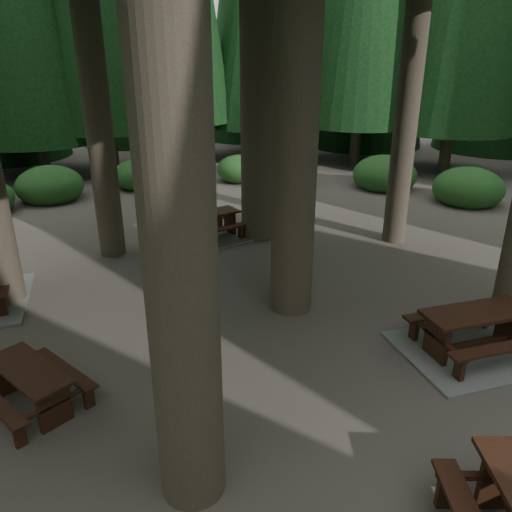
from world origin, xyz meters
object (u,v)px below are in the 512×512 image
picnic_table_a (473,338)px  picnic_table_d (272,213)px  picnic_table_c (209,230)px  picnic_table_b (31,382)px

picnic_table_a → picnic_table_d: picnic_table_a is taller
picnic_table_c → picnic_table_d: bearing=-8.1°
picnic_table_c → picnic_table_d: picnic_table_c is taller
picnic_table_a → picnic_table_c: (-1.41, 7.56, -0.03)m
picnic_table_a → picnic_table_b: bearing=174.6°
picnic_table_b → picnic_table_c: picnic_table_c is taller
picnic_table_a → picnic_table_c: picnic_table_a is taller
picnic_table_c → picnic_table_d: size_ratio=1.21×
picnic_table_a → picnic_table_b: picnic_table_a is taller
picnic_table_c → picnic_table_d: 2.01m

